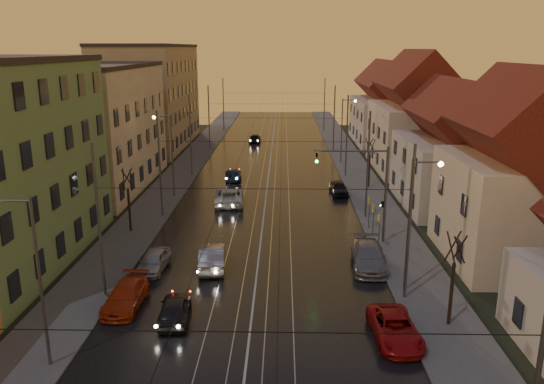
# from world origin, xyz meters

# --- Properties ---
(road) EXTENTS (16.00, 120.00, 0.04)m
(road) POSITION_xyz_m (0.00, 40.00, 0.02)
(road) COLOR black
(road) RESTS_ON ground
(sidewalk_left) EXTENTS (4.00, 120.00, 0.15)m
(sidewalk_left) POSITION_xyz_m (-10.00, 40.00, 0.07)
(sidewalk_left) COLOR #4C4C4C
(sidewalk_left) RESTS_ON ground
(sidewalk_right) EXTENTS (4.00, 120.00, 0.15)m
(sidewalk_right) POSITION_xyz_m (10.00, 40.00, 0.07)
(sidewalk_right) COLOR #4C4C4C
(sidewalk_right) RESTS_ON ground
(tram_rail_0) EXTENTS (0.06, 120.00, 0.03)m
(tram_rail_0) POSITION_xyz_m (-2.20, 40.00, 0.06)
(tram_rail_0) COLOR gray
(tram_rail_0) RESTS_ON road
(tram_rail_1) EXTENTS (0.06, 120.00, 0.03)m
(tram_rail_1) POSITION_xyz_m (-0.77, 40.00, 0.06)
(tram_rail_1) COLOR gray
(tram_rail_1) RESTS_ON road
(tram_rail_2) EXTENTS (0.06, 120.00, 0.03)m
(tram_rail_2) POSITION_xyz_m (0.77, 40.00, 0.06)
(tram_rail_2) COLOR gray
(tram_rail_2) RESTS_ON road
(tram_rail_3) EXTENTS (0.06, 120.00, 0.03)m
(tram_rail_3) POSITION_xyz_m (2.20, 40.00, 0.06)
(tram_rail_3) COLOR gray
(tram_rail_3) RESTS_ON road
(apartment_left_2) EXTENTS (10.00, 20.00, 12.00)m
(apartment_left_2) POSITION_xyz_m (-17.50, 34.00, 6.00)
(apartment_left_2) COLOR tan
(apartment_left_2) RESTS_ON ground
(apartment_left_3) EXTENTS (10.00, 24.00, 14.00)m
(apartment_left_3) POSITION_xyz_m (-17.50, 58.00, 7.00)
(apartment_left_3) COLOR #93805F
(apartment_left_3) RESTS_ON ground
(house_right_1) EXTENTS (8.67, 10.20, 10.80)m
(house_right_1) POSITION_xyz_m (17.00, 15.00, 5.45)
(house_right_1) COLOR beige
(house_right_1) RESTS_ON ground
(house_right_2) EXTENTS (9.18, 12.24, 9.20)m
(house_right_2) POSITION_xyz_m (17.00, 28.00, 4.64)
(house_right_2) COLOR beige
(house_right_2) RESTS_ON ground
(house_right_3) EXTENTS (9.18, 14.28, 11.50)m
(house_right_3) POSITION_xyz_m (17.00, 43.00, 5.80)
(house_right_3) COLOR beige
(house_right_3) RESTS_ON ground
(house_right_4) EXTENTS (9.18, 16.32, 10.00)m
(house_right_4) POSITION_xyz_m (17.00, 61.00, 5.05)
(house_right_4) COLOR beige
(house_right_4) RESTS_ON ground
(catenary_pole_l_1) EXTENTS (0.16, 0.16, 9.00)m
(catenary_pole_l_1) POSITION_xyz_m (-8.60, 9.00, 4.50)
(catenary_pole_l_1) COLOR #595B60
(catenary_pole_l_1) RESTS_ON ground
(catenary_pole_r_1) EXTENTS (0.16, 0.16, 9.00)m
(catenary_pole_r_1) POSITION_xyz_m (8.60, 9.00, 4.50)
(catenary_pole_r_1) COLOR #595B60
(catenary_pole_r_1) RESTS_ON ground
(catenary_pole_l_2) EXTENTS (0.16, 0.16, 9.00)m
(catenary_pole_l_2) POSITION_xyz_m (-8.60, 24.00, 4.50)
(catenary_pole_l_2) COLOR #595B60
(catenary_pole_l_2) RESTS_ON ground
(catenary_pole_r_2) EXTENTS (0.16, 0.16, 9.00)m
(catenary_pole_r_2) POSITION_xyz_m (8.60, 24.00, 4.50)
(catenary_pole_r_2) COLOR #595B60
(catenary_pole_r_2) RESTS_ON ground
(catenary_pole_l_3) EXTENTS (0.16, 0.16, 9.00)m
(catenary_pole_l_3) POSITION_xyz_m (-8.60, 39.00, 4.50)
(catenary_pole_l_3) COLOR #595B60
(catenary_pole_l_3) RESTS_ON ground
(catenary_pole_r_3) EXTENTS (0.16, 0.16, 9.00)m
(catenary_pole_r_3) POSITION_xyz_m (8.60, 39.00, 4.50)
(catenary_pole_r_3) COLOR #595B60
(catenary_pole_r_3) RESTS_ON ground
(catenary_pole_l_4) EXTENTS (0.16, 0.16, 9.00)m
(catenary_pole_l_4) POSITION_xyz_m (-8.60, 54.00, 4.50)
(catenary_pole_l_4) COLOR #595B60
(catenary_pole_l_4) RESTS_ON ground
(catenary_pole_r_4) EXTENTS (0.16, 0.16, 9.00)m
(catenary_pole_r_4) POSITION_xyz_m (8.60, 54.00, 4.50)
(catenary_pole_r_4) COLOR #595B60
(catenary_pole_r_4) RESTS_ON ground
(catenary_pole_l_5) EXTENTS (0.16, 0.16, 9.00)m
(catenary_pole_l_5) POSITION_xyz_m (-8.60, 72.00, 4.50)
(catenary_pole_l_5) COLOR #595B60
(catenary_pole_l_5) RESTS_ON ground
(catenary_pole_r_5) EXTENTS (0.16, 0.16, 9.00)m
(catenary_pole_r_5) POSITION_xyz_m (8.60, 72.00, 4.50)
(catenary_pole_r_5) COLOR #595B60
(catenary_pole_r_5) RESTS_ON ground
(street_lamp_0) EXTENTS (1.75, 0.32, 8.00)m
(street_lamp_0) POSITION_xyz_m (-9.10, 2.00, 4.89)
(street_lamp_0) COLOR #595B60
(street_lamp_0) RESTS_ON ground
(street_lamp_1) EXTENTS (1.75, 0.32, 8.00)m
(street_lamp_1) POSITION_xyz_m (9.10, 10.00, 4.89)
(street_lamp_1) COLOR #595B60
(street_lamp_1) RESTS_ON ground
(street_lamp_2) EXTENTS (1.75, 0.32, 8.00)m
(street_lamp_2) POSITION_xyz_m (-9.10, 30.00, 4.89)
(street_lamp_2) COLOR #595B60
(street_lamp_2) RESTS_ON ground
(street_lamp_3) EXTENTS (1.75, 0.32, 8.00)m
(street_lamp_3) POSITION_xyz_m (9.10, 46.00, 4.89)
(street_lamp_3) COLOR #595B60
(street_lamp_3) RESTS_ON ground
(traffic_light_mast) EXTENTS (5.30, 0.32, 7.20)m
(traffic_light_mast) POSITION_xyz_m (7.99, 18.00, 4.60)
(traffic_light_mast) COLOR #595B60
(traffic_light_mast) RESTS_ON ground
(bare_tree_0) EXTENTS (1.09, 1.09, 5.11)m
(bare_tree_0) POSITION_xyz_m (-10.20, 20.00, 2.49)
(bare_tree_0) COLOR black
(bare_tree_0) RESTS_ON ground
(bare_tree_1) EXTENTS (1.09, 1.09, 5.11)m
(bare_tree_1) POSITION_xyz_m (10.20, 6.00, 2.49)
(bare_tree_1) COLOR black
(bare_tree_1) RESTS_ON ground
(bare_tree_2) EXTENTS (1.09, 1.09, 5.11)m
(bare_tree_2) POSITION_xyz_m (10.40, 34.00, 2.49)
(bare_tree_2) COLOR black
(bare_tree_2) RESTS_ON ground
(driving_car_0) EXTENTS (1.90, 3.98, 1.31)m
(driving_car_0) POSITION_xyz_m (-4.02, 6.35, 0.66)
(driving_car_0) COLOR black
(driving_car_0) RESTS_ON ground
(driving_car_1) EXTENTS (2.10, 4.73, 1.51)m
(driving_car_1) POSITION_xyz_m (-2.99, 13.28, 0.75)
(driving_car_1) COLOR gray
(driving_car_1) RESTS_ON ground
(driving_car_2) EXTENTS (2.95, 5.67, 1.53)m
(driving_car_2) POSITION_xyz_m (-3.27, 27.81, 0.76)
(driving_car_2) COLOR #B5B5B5
(driving_car_2) RESTS_ON ground
(driving_car_3) EXTENTS (2.17, 4.36, 1.22)m
(driving_car_3) POSITION_xyz_m (-3.78, 37.07, 0.61)
(driving_car_3) COLOR #152641
(driving_car_3) RESTS_ON ground
(driving_car_4) EXTENTS (1.72, 4.13, 1.40)m
(driving_car_4) POSITION_xyz_m (-2.66, 60.48, 0.70)
(driving_car_4) COLOR black
(driving_car_4) RESTS_ON ground
(parked_left_2) EXTENTS (1.89, 4.52, 1.30)m
(parked_left_2) POSITION_xyz_m (-7.03, 7.81, 0.65)
(parked_left_2) COLOR #AB2F11
(parked_left_2) RESTS_ON ground
(parked_left_3) EXTENTS (1.83, 3.96, 1.31)m
(parked_left_3) POSITION_xyz_m (-6.67, 12.75, 0.66)
(parked_left_3) COLOR #9F9EA4
(parked_left_3) RESTS_ON ground
(parked_right_0) EXTENTS (2.33, 4.65, 1.26)m
(parked_right_0) POSITION_xyz_m (7.15, 4.63, 0.63)
(parked_right_0) COLOR #AC1115
(parked_right_0) RESTS_ON ground
(parked_right_1) EXTENTS (2.47, 5.33, 1.51)m
(parked_right_1) POSITION_xyz_m (7.24, 13.57, 0.75)
(parked_right_1) COLOR gray
(parked_right_1) RESTS_ON ground
(parked_right_2) EXTENTS (1.75, 3.96, 1.33)m
(parked_right_2) POSITION_xyz_m (7.07, 31.40, 0.66)
(parked_right_2) COLOR black
(parked_right_2) RESTS_ON ground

